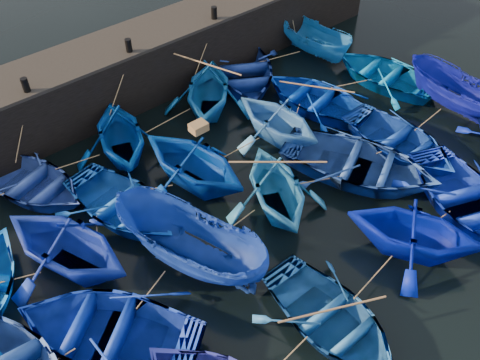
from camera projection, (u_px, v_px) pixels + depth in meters
ground at (307, 252)px, 16.38m from camera, size 120.00×120.00×0.00m
quay_wall at (123, 73)px, 21.30m from camera, size 26.00×2.50×2.50m
quay_top at (117, 43)px, 20.39m from camera, size 26.00×2.50×0.12m
bollard_1 at (25, 85)px, 17.83m from camera, size 0.24×0.24×0.50m
bollard_2 at (129, 45)px, 19.68m from camera, size 0.24×0.24×0.50m
bollard_3 at (214, 13)px, 21.53m from camera, size 0.24×0.24×0.50m
boat_1 at (31, 183)px, 17.91m from camera, size 4.36×5.10×0.89m
boat_2 at (120, 134)px, 18.87m from camera, size 4.56×4.88×2.08m
boat_3 at (208, 89)px, 20.80m from camera, size 5.36×5.39×2.15m
boat_4 at (243, 70)px, 22.76m from camera, size 5.86×6.35×1.08m
boat_5 at (314, 40)px, 24.07m from camera, size 1.62×4.12×1.58m
boat_7 at (65, 243)px, 15.16m from camera, size 5.05×5.39×2.28m
boat_8 at (122, 205)px, 17.17m from camera, size 4.01×5.01×0.93m
boat_9 at (193, 161)px, 17.72m from camera, size 4.46×4.92×2.24m
boat_10 at (278, 119)px, 19.57m from camera, size 3.59×4.06×1.98m
boat_11 at (315, 97)px, 21.42m from camera, size 4.14×5.15×0.95m
boat_12 at (385, 73)px, 22.68m from camera, size 4.01×5.09×0.96m
boat_14 at (107, 329)px, 13.90m from camera, size 5.92×6.21×1.05m
boat_15 at (190, 246)px, 15.31m from camera, size 3.49×5.35×1.94m
boat_16 at (276, 187)px, 16.98m from camera, size 4.66×4.93×2.05m
boat_17 at (360, 164)px, 18.42m from camera, size 5.86×6.60×1.13m
boat_18 at (399, 142)px, 19.43m from camera, size 3.33×4.64×0.96m
boat_19 at (457, 94)px, 20.93m from camera, size 1.95×4.52×1.71m
boat_22 at (331, 319)px, 14.18m from camera, size 3.13×4.36×0.90m
boat_23 at (415, 230)px, 15.64m from camera, size 4.97×5.17×2.10m
boat_24 at (466, 199)px, 17.29m from camera, size 5.09×5.86×1.02m
wooden_crate at (199, 127)px, 16.98m from camera, size 0.55×0.42×0.29m
mooring_ropes at (207, 149)px, 18.52m from camera, size 18.24×12.07×2.10m
loose_oars at (280, 141)px, 17.80m from camera, size 9.20×11.95×1.31m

